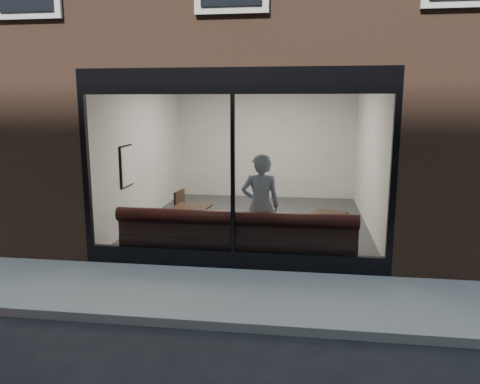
# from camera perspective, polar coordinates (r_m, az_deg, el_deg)

# --- Properties ---
(ground) EXTENTS (120.00, 120.00, 0.00)m
(ground) POSITION_cam_1_polar(r_m,az_deg,el_deg) (5.91, -4.03, -16.05)
(ground) COLOR black
(ground) RESTS_ON ground
(sidewalk_near) EXTENTS (40.00, 2.00, 0.01)m
(sidewalk_near) POSITION_cam_1_polar(r_m,az_deg,el_deg) (6.80, -2.23, -12.25)
(sidewalk_near) COLOR gray
(sidewalk_near) RESTS_ON ground
(kerb_near) EXTENTS (40.00, 0.10, 0.12)m
(kerb_near) POSITION_cam_1_polar(r_m,az_deg,el_deg) (5.84, -4.14, -15.74)
(kerb_near) COLOR gray
(kerb_near) RESTS_ON ground
(host_building_pier_left) EXTENTS (2.50, 12.00, 3.20)m
(host_building_pier_left) POSITION_cam_1_polar(r_m,az_deg,el_deg) (14.07, -12.36, 6.22)
(host_building_pier_left) COLOR brown
(host_building_pier_left) RESTS_ON ground
(host_building_pier_right) EXTENTS (2.50, 12.00, 3.20)m
(host_building_pier_right) POSITION_cam_1_polar(r_m,az_deg,el_deg) (13.45, 19.33, 5.66)
(host_building_pier_right) COLOR brown
(host_building_pier_right) RESTS_ON ground
(host_building_backfill) EXTENTS (5.00, 6.00, 3.20)m
(host_building_backfill) POSITION_cam_1_polar(r_m,az_deg,el_deg) (16.23, 4.06, 7.03)
(host_building_backfill) COLOR brown
(host_building_backfill) RESTS_ON ground
(cafe_floor) EXTENTS (6.00, 6.00, 0.00)m
(cafe_floor) POSITION_cam_1_polar(r_m,az_deg,el_deg) (10.55, 1.63, -3.72)
(cafe_floor) COLOR #2D2D30
(cafe_floor) RESTS_ON ground
(cafe_ceiling) EXTENTS (6.00, 6.00, 0.00)m
(cafe_ceiling) POSITION_cam_1_polar(r_m,az_deg,el_deg) (10.23, 1.73, 13.74)
(cafe_ceiling) COLOR white
(cafe_ceiling) RESTS_ON host_building_upper
(cafe_wall_back) EXTENTS (5.00, 0.00, 5.00)m
(cafe_wall_back) POSITION_cam_1_polar(r_m,az_deg,el_deg) (13.24, 3.13, 6.18)
(cafe_wall_back) COLOR silver
(cafe_wall_back) RESTS_ON ground
(cafe_wall_left) EXTENTS (0.00, 6.00, 6.00)m
(cafe_wall_left) POSITION_cam_1_polar(r_m,az_deg,el_deg) (10.83, -11.57, 4.94)
(cafe_wall_left) COLOR silver
(cafe_wall_left) RESTS_ON ground
(cafe_wall_right) EXTENTS (0.00, 6.00, 6.00)m
(cafe_wall_right) POSITION_cam_1_polar(r_m,az_deg,el_deg) (10.30, 15.62, 4.47)
(cafe_wall_right) COLOR silver
(cafe_wall_right) RESTS_ON ground
(storefront_kick) EXTENTS (5.00, 0.10, 0.30)m
(storefront_kick) POSITION_cam_1_polar(r_m,az_deg,el_deg) (7.72, -0.84, -8.24)
(storefront_kick) COLOR black
(storefront_kick) RESTS_ON ground
(storefront_header) EXTENTS (5.00, 0.10, 0.40)m
(storefront_header) POSITION_cam_1_polar(r_m,az_deg,el_deg) (7.30, -0.91, 13.41)
(storefront_header) COLOR black
(storefront_header) RESTS_ON host_building_upper
(storefront_mullion) EXTENTS (0.06, 0.10, 2.50)m
(storefront_mullion) POSITION_cam_1_polar(r_m,az_deg,el_deg) (7.38, -0.87, 2.09)
(storefront_mullion) COLOR black
(storefront_mullion) RESTS_ON storefront_kick
(storefront_glass) EXTENTS (4.80, 0.00, 4.80)m
(storefront_glass) POSITION_cam_1_polar(r_m,az_deg,el_deg) (7.35, -0.91, 2.06)
(storefront_glass) COLOR white
(storefront_glass) RESTS_ON storefront_kick
(banquette) EXTENTS (4.00, 0.55, 0.45)m
(banquette) POSITION_cam_1_polar(r_m,az_deg,el_deg) (8.07, -0.40, -6.82)
(banquette) COLOR black
(banquette) RESTS_ON cafe_floor
(person) EXTENTS (0.72, 0.53, 1.83)m
(person) POSITION_cam_1_polar(r_m,az_deg,el_deg) (8.08, 2.51, -1.73)
(person) COLOR #94ABC5
(person) RESTS_ON cafe_floor
(cafe_table_left) EXTENTS (0.72, 0.72, 0.04)m
(cafe_table_left) POSITION_cam_1_polar(r_m,az_deg,el_deg) (8.80, -6.02, -1.90)
(cafe_table_left) COLOR black
(cafe_table_left) RESTS_ON cafe_floor
(cafe_table_right) EXTENTS (0.71, 0.71, 0.04)m
(cafe_table_right) POSITION_cam_1_polar(r_m,az_deg,el_deg) (8.42, 10.80, -2.62)
(cafe_table_right) COLOR black
(cafe_table_right) RESTS_ON cafe_floor
(cafe_chair_left) EXTENTS (0.53, 0.53, 0.04)m
(cafe_chair_left) POSITION_cam_1_polar(r_m,az_deg,el_deg) (9.62, -8.37, -3.92)
(cafe_chair_left) COLOR black
(cafe_chair_left) RESTS_ON cafe_floor
(wall_poster) EXTENTS (0.02, 0.59, 0.79)m
(wall_poster) POSITION_cam_1_polar(r_m,az_deg,el_deg) (9.76, -13.57, 3.10)
(wall_poster) COLOR white
(wall_poster) RESTS_ON cafe_wall_left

